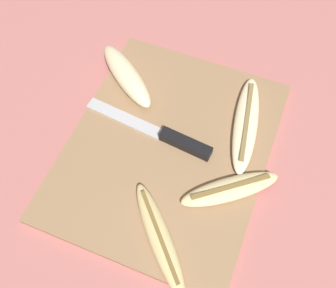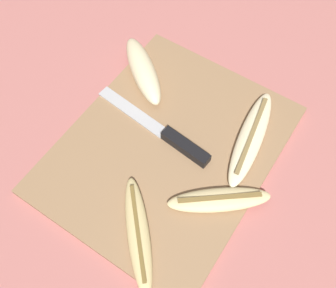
{
  "view_description": "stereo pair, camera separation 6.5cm",
  "coord_description": "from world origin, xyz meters",
  "views": [
    {
      "loc": [
        -0.3,
        -0.12,
        0.59
      ],
      "look_at": [
        0.0,
        0.0,
        0.02
      ],
      "focal_mm": 42.0,
      "sensor_mm": 36.0,
      "label": 1
    },
    {
      "loc": [
        -0.27,
        -0.18,
        0.59
      ],
      "look_at": [
        0.0,
        0.0,
        0.02
      ],
      "focal_mm": 42.0,
      "sensor_mm": 36.0,
      "label": 2
    }
  ],
  "objects": [
    {
      "name": "knife",
      "position": [
        0.01,
        0.0,
        0.02
      ],
      "size": [
        0.05,
        0.24,
        0.02
      ],
      "rotation": [
        0.0,
        0.0,
        -0.1
      ],
      "color": "black",
      "rests_on": "cutting_board"
    },
    {
      "name": "ground_plane",
      "position": [
        0.0,
        0.0,
        0.0
      ],
      "size": [
        4.0,
        4.0,
        0.0
      ],
      "primitive_type": "plane",
      "color": "#B76B66"
    },
    {
      "name": "banana_pale_long",
      "position": [
        0.1,
        0.12,
        0.03
      ],
      "size": [
        0.13,
        0.16,
        0.04
      ],
      "rotation": [
        0.0,
        0.0,
        2.49
      ],
      "color": "beige",
      "rests_on": "cutting_board"
    },
    {
      "name": "cutting_board",
      "position": [
        0.0,
        0.0,
        0.01
      ],
      "size": [
        0.41,
        0.33,
        0.01
      ],
      "color": "#997551",
      "rests_on": "ground_plane"
    },
    {
      "name": "banana_spotted_left",
      "position": [
        -0.15,
        -0.05,
        0.02
      ],
      "size": [
        0.16,
        0.15,
        0.02
      ],
      "rotation": [
        0.0,
        0.0,
        2.32
      ],
      "color": "#DBC684",
      "rests_on": "cutting_board"
    },
    {
      "name": "banana_bright_far",
      "position": [
        0.09,
        -0.11,
        0.02
      ],
      "size": [
        0.2,
        0.07,
        0.02
      ],
      "rotation": [
        0.0,
        0.0,
        1.74
      ],
      "color": "beige",
      "rests_on": "cutting_board"
    },
    {
      "name": "banana_ripe_center",
      "position": [
        -0.04,
        -0.12,
        0.02
      ],
      "size": [
        0.13,
        0.15,
        0.02
      ],
      "rotation": [
        0.0,
        0.0,
        3.81
      ],
      "color": "beige",
      "rests_on": "cutting_board"
    }
  ]
}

